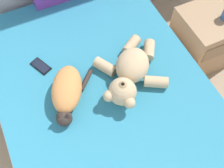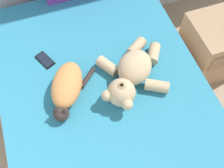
% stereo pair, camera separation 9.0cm
% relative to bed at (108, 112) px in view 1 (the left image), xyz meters
% --- Properties ---
extents(bed, '(1.41, 2.09, 0.54)m').
position_rel_bed_xyz_m(bed, '(0.00, 0.00, 0.00)').
color(bed, '#9E7A56').
rests_on(bed, ground_plane).
extents(cat, '(0.37, 0.42, 0.15)m').
position_rel_bed_xyz_m(cat, '(-0.23, 0.10, 0.34)').
color(cat, '#D18447').
rests_on(cat, bed).
extents(teddy_bear, '(0.53, 0.53, 0.19)m').
position_rel_bed_xyz_m(teddy_bear, '(0.18, 0.05, 0.36)').
color(teddy_bear, tan).
rests_on(teddy_bear, bed).
extents(cell_phone, '(0.13, 0.16, 0.01)m').
position_rel_bed_xyz_m(cell_phone, '(-0.32, 0.40, 0.28)').
color(cell_phone, black).
rests_on(cell_phone, bed).
extents(nightstand, '(0.48, 0.47, 0.53)m').
position_rel_bed_xyz_m(nightstand, '(1.06, 0.28, 0.00)').
color(nightstand, '#9E7A56').
rests_on(nightstand, ground_plane).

